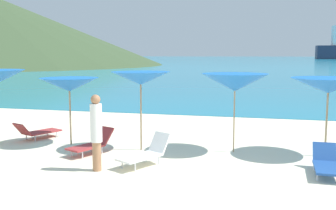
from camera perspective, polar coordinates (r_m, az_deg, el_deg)
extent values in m
cube|color=beige|center=(18.01, 11.35, -2.49)|extent=(50.00, 100.00, 0.30)
cube|color=teal|center=(238.18, 14.15, 6.42)|extent=(650.00, 440.00, 0.02)
cylinder|color=#9E7F59|center=(12.99, -13.83, -1.14)|extent=(0.05, 0.05, 2.02)
cone|color=blue|center=(12.89, -13.95, 2.85)|extent=(1.86, 1.86, 0.43)
sphere|color=#9E7F59|center=(12.88, -13.97, 3.45)|extent=(0.07, 0.07, 0.07)
cylinder|color=#9E7F59|center=(11.88, -3.89, -1.14)|extent=(0.05, 0.05, 2.26)
cone|color=blue|center=(11.78, -3.93, 3.84)|extent=(1.92, 1.92, 0.39)
sphere|color=#9E7F59|center=(11.77, -3.94, 4.46)|extent=(0.07, 0.07, 0.07)
cylinder|color=#9E7F59|center=(11.79, 9.46, -1.47)|extent=(0.04, 0.04, 2.18)
cone|color=blue|center=(11.69, 9.55, 3.21)|extent=(2.00, 2.00, 0.51)
sphere|color=#9E7F59|center=(11.68, 9.57, 3.98)|extent=(0.07, 0.07, 0.07)
cylinder|color=#9E7F59|center=(12.04, 21.77, -1.90)|extent=(0.05, 0.05, 2.11)
cone|color=blue|center=(11.93, 21.98, 2.60)|extent=(2.25, 2.25, 0.43)
sphere|color=#9E7F59|center=(11.92, 22.01, 3.25)|extent=(0.07, 0.07, 0.07)
cube|color=#A53333|center=(11.64, -11.74, -5.94)|extent=(0.92, 1.17, 0.05)
cube|color=#A53333|center=(12.04, -9.22, -4.34)|extent=(0.65, 0.59, 0.48)
cylinder|color=silver|center=(11.66, -13.66, -6.63)|extent=(0.04, 0.04, 0.21)
cylinder|color=silver|center=(11.30, -12.15, -7.03)|extent=(0.04, 0.04, 0.21)
cylinder|color=silver|center=(12.10, -10.97, -6.04)|extent=(0.04, 0.04, 0.21)
cylinder|color=silver|center=(11.76, -9.45, -6.40)|extent=(0.04, 0.04, 0.21)
cube|color=#1E478C|center=(10.17, 21.87, -8.36)|extent=(0.62, 1.20, 0.05)
cube|color=#1E478C|center=(10.85, 21.50, -6.27)|extent=(0.57, 0.38, 0.44)
cylinder|color=silver|center=(9.82, 20.59, -9.59)|extent=(0.04, 0.04, 0.19)
cylinder|color=silver|center=(10.62, 20.22, -8.31)|extent=(0.04, 0.04, 0.19)
cylinder|color=silver|center=(10.67, 22.93, -8.36)|extent=(0.04, 0.04, 0.19)
cube|color=#A53333|center=(14.35, -17.54, -3.68)|extent=(1.04, 1.35, 0.05)
cube|color=#A53333|center=(13.91, -20.17, -3.30)|extent=(0.68, 0.56, 0.43)
cylinder|color=silver|center=(14.38, -15.68, -4.09)|extent=(0.04, 0.04, 0.19)
cylinder|color=silver|center=(14.80, -16.87, -3.82)|extent=(0.04, 0.04, 0.19)
cylinder|color=silver|center=(13.91, -18.49, -4.57)|extent=(0.04, 0.04, 0.19)
cylinder|color=silver|center=(14.34, -19.63, -4.27)|extent=(0.04, 0.04, 0.19)
cube|color=white|center=(10.27, -4.11, -7.45)|extent=(1.06, 1.31, 0.05)
cube|color=white|center=(10.71, -1.23, -5.42)|extent=(0.63, 0.55, 0.53)
cylinder|color=silver|center=(10.24, -6.58, -8.35)|extent=(0.04, 0.04, 0.24)
cylinder|color=silver|center=(9.89, -4.73, -8.89)|extent=(0.04, 0.04, 0.24)
cylinder|color=silver|center=(10.77, -3.22, -7.52)|extent=(0.04, 0.04, 0.24)
cylinder|color=silver|center=(10.45, -1.36, -7.98)|extent=(0.04, 0.04, 0.24)
cylinder|color=#A3704C|center=(10.07, -10.15, -7.24)|extent=(0.22, 0.22, 0.73)
cylinder|color=white|center=(9.89, -10.26, -2.54)|extent=(0.29, 0.29, 0.95)
sphere|color=#A3704C|center=(9.81, -10.34, 0.79)|extent=(0.24, 0.24, 0.24)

